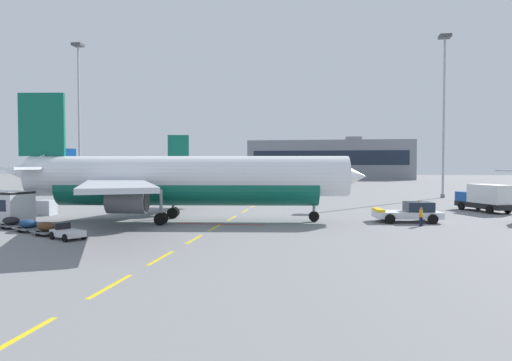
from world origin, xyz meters
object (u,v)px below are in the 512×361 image
fuel_service_truck (485,197)px  airliner_far_center (102,173)px  airliner_far_right (113,174)px  ground_crew_worker (421,216)px  baggage_train (37,227)px  apron_light_mast_near (79,102)px  pushback_tug (409,212)px  airliner_foreground (182,180)px  apron_light_mast_far (444,98)px  uld_cargo_container (47,208)px

fuel_service_truck → airliner_far_center: bearing=141.2°
airliner_far_right → ground_crew_worker: size_ratio=18.90×
airliner_far_right → baggage_train: (17.54, -47.52, -3.07)m
ground_crew_worker → apron_light_mast_near: (-53.31, 35.97, 16.04)m
pushback_tug → fuel_service_truck: bearing=46.9°
airliner_foreground → apron_light_mast_far: (32.38, 36.11, 12.37)m
pushback_tug → baggage_train: size_ratio=0.58×
fuel_service_truck → baggage_train: (-40.39, -22.85, -1.11)m
pushback_tug → ground_crew_worker: 2.93m
airliner_far_center → airliner_far_right: bearing=-59.8°
airliner_far_center → apron_light_mast_far: bearing=-27.8°
airliner_foreground → fuel_service_truck: bearing=23.6°
pushback_tug → apron_light_mast_far: size_ratio=0.24×
pushback_tug → apron_light_mast_far: (11.14, 33.32, 15.42)m
baggage_train → ground_crew_worker: (30.54, 8.94, 0.40)m
pushback_tug → fuel_service_truck: size_ratio=0.85×
baggage_train → ground_crew_worker: size_ratio=6.56×
airliner_far_right → baggage_train: 50.75m
ground_crew_worker → uld_cargo_container: (-37.73, 2.89, -0.14)m
apron_light_mast_far → airliner_far_right: bearing=177.7°
uld_cargo_container → ground_crew_worker: bearing=-4.4°
airliner_far_center → ground_crew_worker: 107.47m
baggage_train → apron_light_mast_near: apron_light_mast_near is taller
airliner_foreground → apron_light_mast_near: size_ratio=1.26×
pushback_tug → airliner_far_right: 59.56m
pushback_tug → uld_cargo_container: 37.26m
airliner_far_right → airliner_foreground: bearing=-55.6°
ground_crew_worker → apron_light_mast_near: bearing=146.0°
pushback_tug → apron_light_mast_near: (-52.84, 33.07, 16.08)m
pushback_tug → fuel_service_truck: fuel_service_truck is taller
airliner_foreground → airliner_far_center: 94.19m
uld_cargo_container → apron_light_mast_near: size_ratio=0.06×
fuel_service_truck → baggage_train: fuel_service_truck is taller
baggage_train → pushback_tug: bearing=21.5°
airliner_foreground → apron_light_mast_near: (-31.61, 35.86, 13.03)m
apron_light_mast_far → airliner_foreground: bearing=-131.9°
airliner_foreground → pushback_tug: 21.64m
airliner_far_center → pushback_tug: bearing=-47.0°
airliner_far_right → apron_light_mast_near: bearing=-153.5°
baggage_train → uld_cargo_container: bearing=121.3°
airliner_foreground → airliner_far_center: (-50.31, 79.63, -0.78)m
fuel_service_truck → apron_light_mast_near: size_ratio=0.27×
airliner_foreground → uld_cargo_container: 16.56m
airliner_far_center → uld_cargo_container: bearing=-65.9°
airliner_far_center → fuel_service_truck: 105.06m
airliner_foreground → airliner_far_right: 46.65m
airliner_foreground → fuel_service_truck: 34.52m
airliner_far_center → airliner_foreground: bearing=-57.7°
airliner_far_right → apron_light_mast_near: apron_light_mast_near is taller
airliner_far_right → ground_crew_worker: 61.70m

